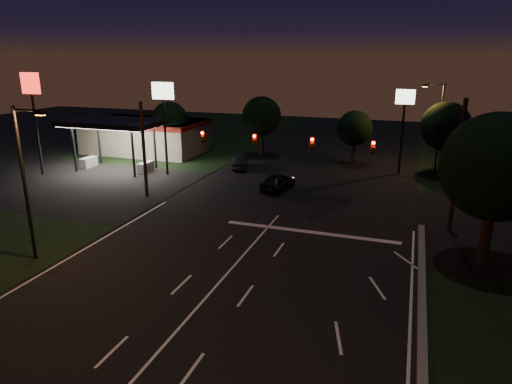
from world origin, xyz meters
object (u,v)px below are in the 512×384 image
at_px(car_oncoming_b, 241,162).
at_px(utility_pole_right, 449,230).
at_px(tree_right_near, 496,168).
at_px(car_oncoming_a, 278,182).

bearing_deg(car_oncoming_b, utility_pole_right, 132.57).
relative_size(tree_right_near, car_oncoming_b, 2.08).
relative_size(utility_pole_right, car_oncoming_b, 2.14).
xyz_separation_m(tree_right_near, car_oncoming_a, (-15.47, 10.26, -4.91)).
bearing_deg(car_oncoming_a, car_oncoming_b, -37.84).
distance_m(utility_pole_right, car_oncoming_b, 23.29).
bearing_deg(utility_pole_right, tree_right_near, -72.47).
relative_size(utility_pole_right, car_oncoming_a, 1.99).
bearing_deg(car_oncoming_a, tree_right_near, 155.66).
xyz_separation_m(utility_pole_right, car_oncoming_a, (-13.95, 5.43, 0.77)).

